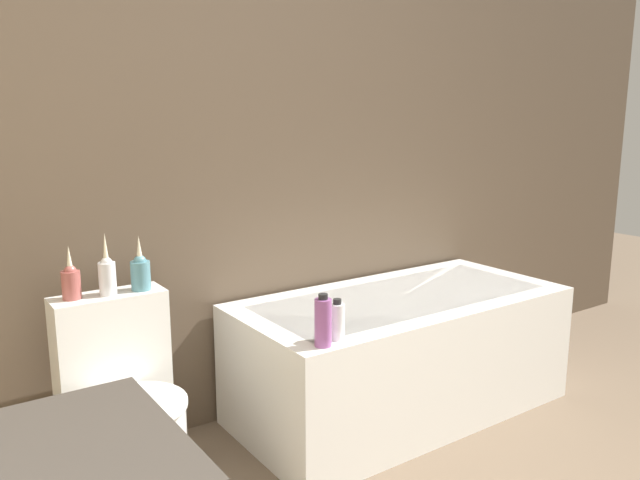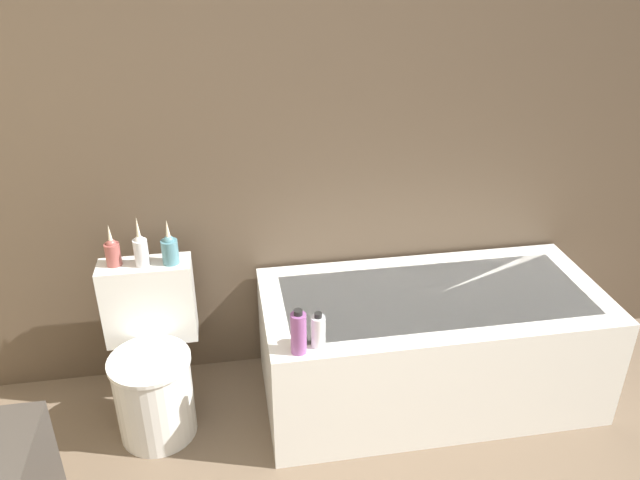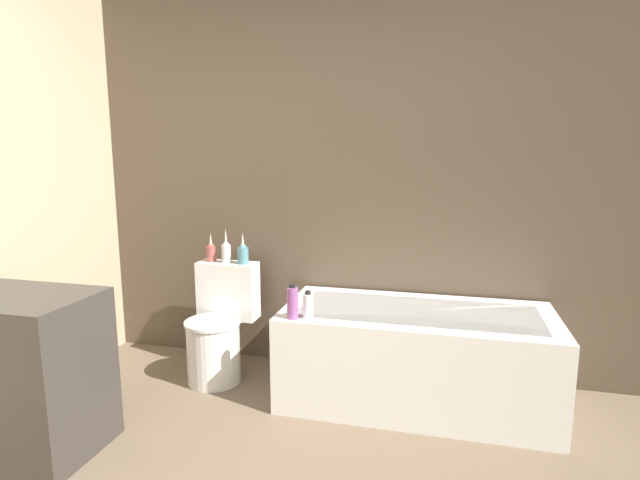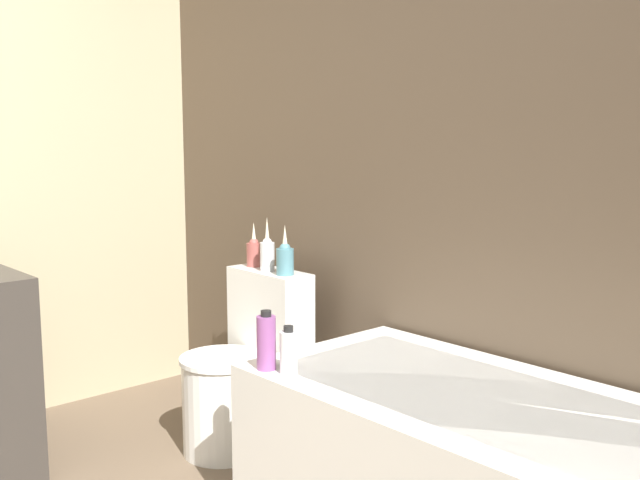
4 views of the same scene
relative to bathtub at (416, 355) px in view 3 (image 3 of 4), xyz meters
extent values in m
cube|color=brown|center=(-0.70, 0.43, 1.01)|extent=(6.40, 0.06, 2.60)
cube|color=white|center=(0.00, 0.00, 0.00)|extent=(1.61, 0.76, 0.58)
cube|color=#B7BCC6|center=(0.00, 0.00, 0.28)|extent=(1.41, 0.56, 0.01)
cylinder|color=white|center=(-1.32, -0.06, -0.09)|extent=(0.35, 0.35, 0.40)
cylinder|color=white|center=(-1.32, -0.06, 0.12)|extent=(0.37, 0.37, 0.02)
cube|color=white|center=(-1.32, 0.20, 0.27)|extent=(0.42, 0.17, 0.40)
cube|color=#38332D|center=(-1.92, -1.00, 0.12)|extent=(0.78, 0.51, 0.82)
cylinder|color=#994C47|center=(-1.44, 0.21, 0.52)|extent=(0.07, 0.07, 0.11)
sphere|color=#994C47|center=(-1.44, 0.21, 0.57)|extent=(0.04, 0.04, 0.04)
cone|color=beige|center=(-1.44, 0.21, 0.62)|extent=(0.02, 0.02, 0.10)
cylinder|color=silver|center=(-1.32, 0.18, 0.53)|extent=(0.06, 0.06, 0.12)
sphere|color=silver|center=(-1.32, 0.18, 0.59)|extent=(0.04, 0.04, 0.04)
cone|color=beige|center=(-1.32, 0.18, 0.65)|extent=(0.02, 0.02, 0.11)
cylinder|color=teal|center=(-1.19, 0.18, 0.52)|extent=(0.07, 0.07, 0.11)
sphere|color=teal|center=(-1.19, 0.18, 0.58)|extent=(0.05, 0.05, 0.05)
cone|color=beige|center=(-1.19, 0.18, 0.63)|extent=(0.03, 0.03, 0.10)
cylinder|color=#8C4C8C|center=(-0.68, -0.32, 0.38)|extent=(0.06, 0.06, 0.18)
cylinder|color=black|center=(-0.68, -0.32, 0.48)|extent=(0.04, 0.04, 0.02)
cylinder|color=silver|center=(-0.60, -0.29, 0.36)|extent=(0.06, 0.06, 0.14)
cylinder|color=black|center=(-0.60, -0.29, 0.44)|extent=(0.03, 0.03, 0.02)
camera|label=1|loc=(-1.95, -2.12, 1.13)|focal=35.00mm
camera|label=2|loc=(-0.94, -2.34, 1.86)|focal=35.00mm
camera|label=3|loc=(0.14, -2.92, 1.22)|focal=28.00mm
camera|label=4|loc=(1.23, -1.80, 1.08)|focal=42.00mm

